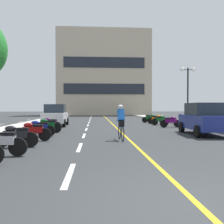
% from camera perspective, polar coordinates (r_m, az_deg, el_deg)
% --- Properties ---
extents(ground_plane, '(140.00, 140.00, 0.00)m').
position_cam_1_polar(ground_plane, '(24.92, -0.72, -2.53)').
color(ground_plane, '#2D3033').
extents(curb_left, '(2.40, 72.00, 0.12)m').
position_cam_1_polar(curb_left, '(28.47, -15.71, -2.00)').
color(curb_left, '#B7B2A8').
rests_on(curb_left, ground).
extents(curb_right, '(2.40, 72.00, 0.12)m').
position_cam_1_polar(curb_right, '(29.17, 13.20, -1.92)').
color(curb_right, '#B7B2A8').
rests_on(curb_right, ground).
extents(lane_dash_0, '(0.14, 2.20, 0.01)m').
position_cam_1_polar(lane_dash_0, '(6.07, -9.72, -13.85)').
color(lane_dash_0, silver).
rests_on(lane_dash_0, ground).
extents(lane_dash_1, '(0.14, 2.20, 0.01)m').
position_cam_1_polar(lane_dash_1, '(9.98, -7.40, -7.95)').
color(lane_dash_1, silver).
rests_on(lane_dash_1, ground).
extents(lane_dash_2, '(0.14, 2.20, 0.01)m').
position_cam_1_polar(lane_dash_2, '(13.94, -6.41, -5.37)').
color(lane_dash_2, silver).
rests_on(lane_dash_2, ground).
extents(lane_dash_3, '(0.14, 2.20, 0.01)m').
position_cam_1_polar(lane_dash_3, '(17.91, -5.86, -3.94)').
color(lane_dash_3, silver).
rests_on(lane_dash_3, ground).
extents(lane_dash_4, '(0.14, 2.20, 0.01)m').
position_cam_1_polar(lane_dash_4, '(21.90, -5.52, -3.03)').
color(lane_dash_4, silver).
rests_on(lane_dash_4, ground).
extents(lane_dash_5, '(0.14, 2.20, 0.01)m').
position_cam_1_polar(lane_dash_5, '(25.89, -5.28, -2.40)').
color(lane_dash_5, silver).
rests_on(lane_dash_5, ground).
extents(lane_dash_6, '(0.14, 2.20, 0.01)m').
position_cam_1_polar(lane_dash_6, '(29.88, -5.10, -1.93)').
color(lane_dash_6, silver).
rests_on(lane_dash_6, ground).
extents(lane_dash_7, '(0.14, 2.20, 0.01)m').
position_cam_1_polar(lane_dash_7, '(33.88, -4.97, -1.58)').
color(lane_dash_7, silver).
rests_on(lane_dash_7, ground).
extents(lane_dash_8, '(0.14, 2.20, 0.01)m').
position_cam_1_polar(lane_dash_8, '(37.87, -4.86, -1.30)').
color(lane_dash_8, silver).
rests_on(lane_dash_8, ground).
extents(lane_dash_9, '(0.14, 2.20, 0.01)m').
position_cam_1_polar(lane_dash_9, '(41.87, -4.78, -1.07)').
color(lane_dash_9, silver).
rests_on(lane_dash_9, ground).
extents(lane_dash_10, '(0.14, 2.20, 0.01)m').
position_cam_1_polar(lane_dash_10, '(45.87, -4.71, -0.89)').
color(lane_dash_10, silver).
rests_on(lane_dash_10, ground).
extents(lane_dash_11, '(0.14, 2.20, 0.01)m').
position_cam_1_polar(lane_dash_11, '(49.86, -4.65, -0.73)').
color(lane_dash_11, silver).
rests_on(lane_dash_11, ground).
extents(centre_line_yellow, '(0.12, 66.00, 0.01)m').
position_cam_1_polar(centre_line_yellow, '(27.93, -0.56, -2.14)').
color(centre_line_yellow, gold).
rests_on(centre_line_yellow, ground).
extents(office_building, '(18.81, 6.44, 17.22)m').
position_cam_1_polar(office_building, '(52.51, -1.88, 8.77)').
color(office_building, '#BCAD93').
rests_on(office_building, ground).
extents(street_lamp_mid, '(1.46, 0.36, 5.06)m').
position_cam_1_polar(street_lamp_mid, '(23.88, 16.91, 6.46)').
color(street_lamp_mid, black).
rests_on(street_lamp_mid, curb_right).
extents(parked_car_near, '(2.10, 4.28, 1.82)m').
position_cam_1_polar(parked_car_near, '(15.23, 20.17, -1.44)').
color(parked_car_near, black).
rests_on(parked_car_near, ground).
extents(parked_car_mid, '(2.00, 4.24, 1.82)m').
position_cam_1_polar(parked_car_mid, '(21.50, -12.76, -0.69)').
color(parked_car_mid, black).
rests_on(parked_car_mid, ground).
extents(motorcycle_1, '(1.70, 0.60, 0.92)m').
position_cam_1_polar(motorcycle_1, '(8.80, -24.14, -6.16)').
color(motorcycle_1, black).
rests_on(motorcycle_1, ground).
extents(motorcycle_2, '(1.70, 0.60, 0.92)m').
position_cam_1_polar(motorcycle_2, '(10.44, -21.13, -5.01)').
color(motorcycle_2, black).
rests_on(motorcycle_2, ground).
extents(motorcycle_3, '(1.70, 0.60, 0.92)m').
position_cam_1_polar(motorcycle_3, '(12.19, -17.68, -4.12)').
color(motorcycle_3, black).
rests_on(motorcycle_3, ground).
extents(motorcycle_4, '(1.70, 0.60, 0.92)m').
position_cam_1_polar(motorcycle_4, '(13.94, -16.34, -3.47)').
color(motorcycle_4, black).
rests_on(motorcycle_4, ground).
extents(motorcycle_5, '(1.70, 0.60, 0.92)m').
position_cam_1_polar(motorcycle_5, '(15.79, -14.57, -2.93)').
color(motorcycle_5, black).
rests_on(motorcycle_5, ground).
extents(motorcycle_6, '(1.65, 0.78, 0.92)m').
position_cam_1_polar(motorcycle_6, '(17.19, -14.05, -2.61)').
color(motorcycle_6, black).
rests_on(motorcycle_6, ground).
extents(motorcycle_7, '(1.70, 0.60, 0.92)m').
position_cam_1_polar(motorcycle_7, '(19.95, 13.28, -2.10)').
color(motorcycle_7, black).
rests_on(motorcycle_7, ground).
extents(motorcycle_8, '(1.68, 0.67, 0.92)m').
position_cam_1_polar(motorcycle_8, '(22.42, 10.98, -1.74)').
color(motorcycle_8, black).
rests_on(motorcycle_8, ground).
extents(motorcycle_9, '(1.68, 0.66, 0.92)m').
position_cam_1_polar(motorcycle_9, '(24.09, 10.14, -1.55)').
color(motorcycle_9, black).
rests_on(motorcycle_9, ground).
extents(motorcycle_10, '(1.70, 0.60, 0.92)m').
position_cam_1_polar(motorcycle_10, '(25.78, 8.74, -1.37)').
color(motorcycle_10, black).
rests_on(motorcycle_10, ground).
extents(cyclist_rider, '(0.42, 1.77, 1.71)m').
position_cam_1_polar(cyclist_rider, '(12.02, 2.06, -2.16)').
color(cyclist_rider, black).
rests_on(cyclist_rider, ground).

